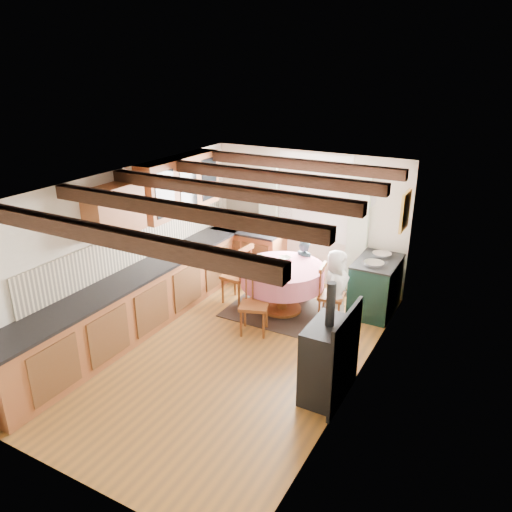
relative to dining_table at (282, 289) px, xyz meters
The scene contains 40 objects.
floor 1.46m from the dining_table, 96.42° to the right, with size 3.60×5.50×0.00m, color #A66C29.
ceiling 2.44m from the dining_table, 96.42° to the right, with size 3.60×5.50×0.00m, color white.
wall_back 1.58m from the dining_table, 96.60° to the left, with size 3.60×0.00×2.40m, color silver.
wall_front 4.22m from the dining_table, 92.17° to the right, with size 3.60×0.00×2.40m, color silver.
wall_left 2.53m from the dining_table, 144.54° to the right, with size 0.00×5.50×2.40m, color silver.
wall_right 2.30m from the dining_table, 40.30° to the right, with size 0.00×5.50×2.40m, color silver.
beam_a 3.90m from the dining_table, 92.65° to the right, with size 3.60×0.16×0.16m, color #3C2418.
beam_b 3.07m from the dining_table, 93.75° to the right, with size 3.60×0.16×0.16m, color #3C2418.
beam_c 2.37m from the dining_table, 96.42° to the right, with size 3.60×0.16×0.16m, color #3C2418.
beam_d 1.95m from the dining_table, 111.73° to the right, with size 3.60×0.16×0.16m, color #3C2418.
beam_e 2.01m from the dining_table, 104.51° to the left, with size 3.60×0.16×0.16m, color #3C2418.
splash_left 2.36m from the dining_table, 150.55° to the right, with size 0.02×4.50×0.55m, color beige.
splash_back 1.94m from the dining_table, 130.88° to the left, with size 1.40×0.02×0.55m, color beige.
base_cabinet_left 2.17m from the dining_table, 139.93° to the right, with size 0.60×5.30×0.88m, color brown.
base_cabinet_back 1.60m from the dining_table, 138.81° to the left, with size 1.30×0.60×0.88m, color brown.
worktop_left 2.21m from the dining_table, 139.59° to the right, with size 0.64×5.30×0.04m, color black.
worktop_back 1.67m from the dining_table, 139.35° to the left, with size 1.30×0.64×0.04m, color black.
wall_cabinet_glass 2.37m from the dining_table, behind, with size 0.34×1.80×0.90m, color brown.
wall_cabinet_solid 2.88m from the dining_table, 136.53° to the right, with size 0.34×0.90×0.70m, color brown.
window_frame 1.80m from the dining_table, 92.43° to the left, with size 1.34×0.03×1.54m, color white.
window_pane 1.80m from the dining_table, 92.42° to the left, with size 1.20×0.01×1.40m, color white.
curtain_left 1.70m from the dining_table, 125.82° to the left, with size 0.35×0.10×2.10m, color beige.
curtain_right 1.64m from the dining_table, 57.74° to the left, with size 0.35×0.10×2.10m, color beige.
curtain_rod 2.19m from the dining_table, 92.59° to the left, with size 0.03×0.03×2.00m, color black.
wall_picture 2.26m from the dining_table, 29.33° to the left, with size 0.04×0.50×0.60m, color gold.
wall_plate 2.06m from the dining_table, 56.05° to the left, with size 0.30×0.30×0.02m, color silver.
rug 0.40m from the dining_table, ahead, with size 1.71×1.33×0.01m, color #302622.
dining_table is the anchor object (origin of this frame).
chair_near 0.81m from the dining_table, 95.38° to the right, with size 0.41×0.43×0.97m, color brown, non-canonical shape.
chair_left 0.83m from the dining_table, behind, with size 0.44×0.46×1.03m, color brown, non-canonical shape.
chair_right 0.82m from the dining_table, ahead, with size 0.40×0.42×0.93m, color brown, non-canonical shape.
aga_range 1.50m from the dining_table, 29.17° to the left, with size 0.64×0.99×0.91m, color black, non-canonical shape.
cast_iron_stove 2.25m from the dining_table, 50.25° to the right, with size 0.45×0.76×1.51m, color black, non-canonical shape.
child_far 0.64m from the dining_table, 79.77° to the left, with size 0.39×0.26×1.07m, color #22333B.
child_right 0.90m from the dining_table, ahead, with size 0.59×0.38×1.21m, color silver.
bowl_a 0.51m from the dining_table, 107.93° to the left, with size 0.19×0.19×0.05m, color silver.
bowl_b 0.47m from the dining_table, 56.58° to the right, with size 0.21×0.21×0.07m, color silver.
cup 0.63m from the dining_table, behind, with size 0.10×0.10×0.10m, color silver.
canister_tall 1.89m from the dining_table, 141.62° to the left, with size 0.14×0.14×0.24m, color #262628.
canister_wide 1.71m from the dining_table, 137.55° to the left, with size 0.17×0.17×0.19m, color #262628.
Camera 1 is at (3.26, -5.18, 3.83)m, focal length 34.90 mm.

